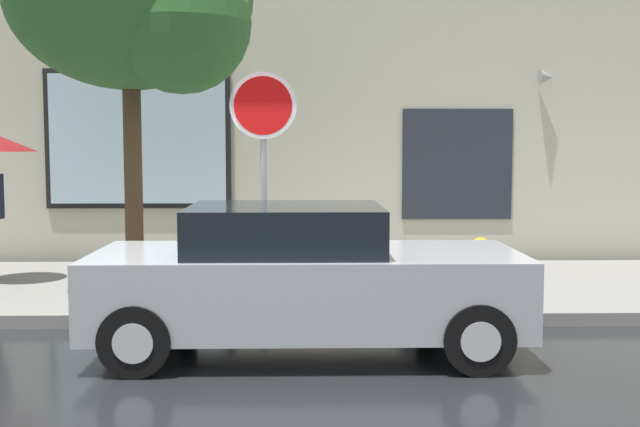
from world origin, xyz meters
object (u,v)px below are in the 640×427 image
(fire_hydrant, at_px, (480,266))
(street_tree, at_px, (140,3))
(parked_car, at_px, (303,280))
(stop_sign, at_px, (263,142))

(fire_hydrant, distance_m, street_tree, 5.29)
(parked_car, height_order, street_tree, street_tree)
(street_tree, bearing_deg, stop_sign, -27.19)
(parked_car, bearing_deg, fire_hydrant, 44.28)
(stop_sign, bearing_deg, street_tree, 152.81)
(parked_car, xyz_separation_m, street_tree, (-1.97, 2.20, 3.02))
(parked_car, xyz_separation_m, fire_hydrant, (2.21, 2.15, -0.21))
(street_tree, height_order, stop_sign, street_tree)
(fire_hydrant, relative_size, street_tree, 0.15)
(fire_hydrant, distance_m, stop_sign, 3.17)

